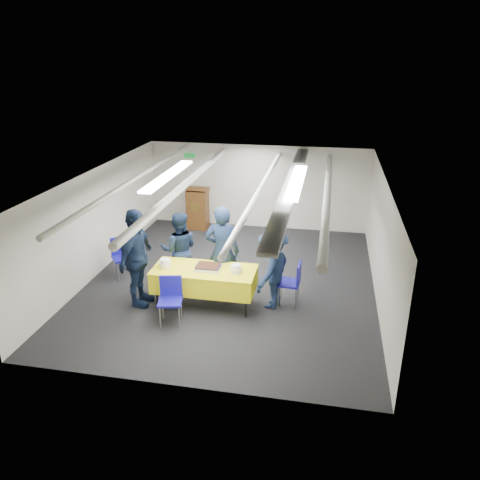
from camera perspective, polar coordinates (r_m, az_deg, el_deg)
name	(u,v)px	position (r m, az deg, el deg)	size (l,w,h in m)	color
ground	(232,281)	(10.14, -1.04, -5.01)	(7.00, 7.00, 0.00)	black
room_shell	(239,195)	(9.82, -0.08, 5.48)	(6.00, 7.00, 2.30)	silver
serving_table	(204,279)	(9.00, -4.37, -4.76)	(1.97, 0.86, 0.77)	black
sheet_cake	(208,267)	(8.88, -3.90, -3.32)	(0.48, 0.37, 0.09)	white
plate_stack_left	(165,263)	(9.05, -9.13, -2.83)	(0.23, 0.23, 0.16)	white
plate_stack_right	(236,269)	(8.69, -0.48, -3.57)	(0.22, 0.22, 0.17)	white
podium	(198,207)	(13.01, -5.20, 4.02)	(0.62, 0.53, 1.25)	brown
chair_near	(171,295)	(8.56, -8.47, -6.66)	(0.50, 0.50, 0.87)	gray
chair_right	(293,279)	(9.08, 6.49, -4.80)	(0.45, 0.45, 0.87)	gray
chair_left	(122,253)	(10.50, -14.23, -1.54)	(0.59, 0.59, 0.87)	gray
sailor_a	(222,251)	(9.23, -2.18, -1.40)	(0.69, 0.45, 1.88)	black
sailor_b	(179,250)	(9.73, -7.41, -1.16)	(0.78, 0.61, 1.61)	black
sailor_c	(136,258)	(9.05, -12.51, -2.19)	(1.14, 0.47, 1.95)	black
sailor_d	(273,268)	(8.86, 4.02, -3.48)	(1.03, 0.59, 1.60)	black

